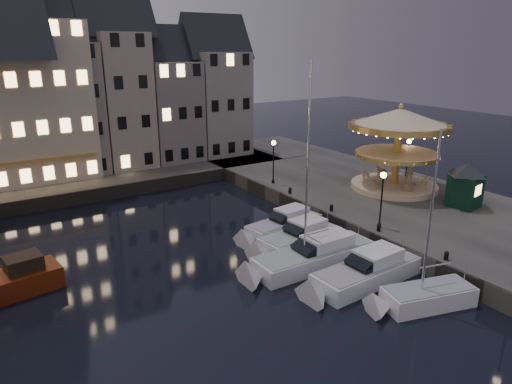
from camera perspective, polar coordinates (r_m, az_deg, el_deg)
ground at (r=29.88m, az=6.87°, el=-10.13°), size 160.00×160.00×0.00m
quay_east at (r=42.79m, az=16.28°, el=-1.05°), size 16.00×56.00×1.30m
quay_north at (r=50.71m, az=-21.34°, el=1.33°), size 44.00×12.00×1.30m
quaywall_e at (r=37.35m, az=8.14°, el=-3.24°), size 0.15×44.00×1.30m
quaywall_n at (r=45.51m, az=-17.25°, el=-0.03°), size 48.00×0.15×1.30m
streetlamp_b at (r=33.74m, az=15.49°, el=0.04°), size 0.44×0.44×4.17m
streetlamp_c at (r=43.47m, az=2.19°, el=4.57°), size 0.44×0.44×4.17m
streetlamp_d at (r=46.50m, az=18.45°, el=4.53°), size 0.44×0.44×4.17m
bollard_a at (r=30.76m, az=22.71°, el=-7.30°), size 0.30×0.30×0.57m
bollard_b at (r=33.80m, az=15.10°, el=-4.25°), size 0.30×0.30×0.57m
bollard_c at (r=37.05m, az=9.41°, el=-1.91°), size 0.30×0.30×0.57m
bollard_d at (r=41.04m, az=4.28°, el=0.24°), size 0.30×0.30×0.57m
townhouse_nc at (r=51.17m, az=-22.85°, el=10.62°), size 6.82×8.00×14.80m
townhouse_nd at (r=52.47m, az=-16.66°, el=11.95°), size 5.50×8.00×15.80m
townhouse_ne at (r=54.42m, az=-10.94°, el=10.94°), size 6.16×8.00×12.80m
townhouse_nf at (r=56.92m, az=-5.22°, el=11.98°), size 6.82×8.00×13.80m
motorboat_a at (r=27.55m, az=19.77°, el=-12.43°), size 6.25×3.43×10.29m
motorboat_b at (r=29.00m, az=13.15°, el=-9.97°), size 8.51×2.75×2.15m
motorboat_c at (r=30.51m, az=6.77°, el=-8.07°), size 9.74×2.70×12.97m
motorboat_d at (r=33.04m, az=4.99°, el=-6.00°), size 7.41×3.08×2.15m
motorboat_e at (r=35.23m, az=3.06°, el=-4.41°), size 7.48×2.95×2.15m
red_fishing_boat at (r=30.65m, az=-29.25°, el=-10.25°), size 7.01×3.24×5.73m
carousel at (r=43.18m, az=17.43°, el=7.01°), size 8.97×8.97×7.85m
ticket_kiosk at (r=40.74m, az=24.84°, el=1.67°), size 3.55×3.55×4.17m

